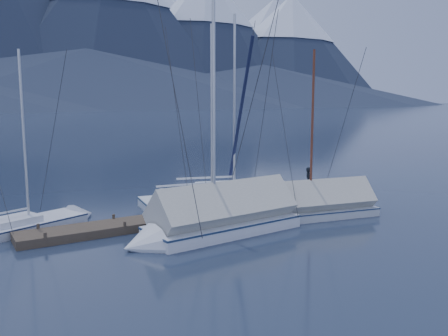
{
  "coord_description": "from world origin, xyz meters",
  "views": [
    {
      "loc": [
        -11.0,
        -16.3,
        5.34
      ],
      "look_at": [
        0.0,
        2.0,
        2.2
      ],
      "focal_mm": 38.0,
      "sensor_mm": 36.0,
      "label": 1
    }
  ],
  "objects_px": {
    "sailboat_open_mid": "(221,200)",
    "sailboat_open_left": "(39,224)",
    "person": "(309,182)",
    "sailboat_open_right": "(244,194)",
    "sailboat_covered_far": "(211,223)",
    "sailboat_covered_near": "(307,208)"
  },
  "relations": [
    {
      "from": "sailboat_open_mid",
      "to": "sailboat_open_left",
      "type": "bearing_deg",
      "value": -179.72
    },
    {
      "from": "sailboat_open_mid",
      "to": "person",
      "type": "height_order",
      "value": "sailboat_open_mid"
    },
    {
      "from": "sailboat_open_left",
      "to": "sailboat_open_right",
      "type": "bearing_deg",
      "value": 3.02
    },
    {
      "from": "sailboat_covered_far",
      "to": "person",
      "type": "distance_m",
      "value": 7.45
    },
    {
      "from": "sailboat_open_left",
      "to": "sailboat_covered_near",
      "type": "bearing_deg",
      "value": -22.65
    },
    {
      "from": "sailboat_open_right",
      "to": "sailboat_covered_near",
      "type": "xyz_separation_m",
      "value": [
        0.11,
        -5.05,
        0.23
      ]
    },
    {
      "from": "sailboat_open_left",
      "to": "sailboat_covered_near",
      "type": "xyz_separation_m",
      "value": [
        10.76,
        -4.49,
        0.27
      ]
    },
    {
      "from": "sailboat_open_mid",
      "to": "sailboat_covered_near",
      "type": "xyz_separation_m",
      "value": [
        1.84,
        -4.54,
        0.24
      ]
    },
    {
      "from": "sailboat_open_right",
      "to": "sailboat_covered_far",
      "type": "distance_m",
      "value": 7.31
    },
    {
      "from": "sailboat_open_left",
      "to": "sailboat_covered_far",
      "type": "height_order",
      "value": "sailboat_covered_far"
    },
    {
      "from": "sailboat_covered_near",
      "to": "sailboat_open_mid",
      "type": "bearing_deg",
      "value": 112.11
    },
    {
      "from": "sailboat_open_left",
      "to": "sailboat_open_mid",
      "type": "distance_m",
      "value": 8.92
    },
    {
      "from": "sailboat_open_left",
      "to": "sailboat_open_right",
      "type": "xyz_separation_m",
      "value": [
        10.66,
        0.56,
        0.05
      ]
    },
    {
      "from": "sailboat_open_left",
      "to": "sailboat_open_right",
      "type": "distance_m",
      "value": 10.67
    },
    {
      "from": "sailboat_covered_near",
      "to": "sailboat_covered_far",
      "type": "distance_m",
      "value": 5.15
    },
    {
      "from": "sailboat_open_mid",
      "to": "sailboat_covered_far",
      "type": "xyz_separation_m",
      "value": [
        -3.3,
        -4.77,
        0.34
      ]
    },
    {
      "from": "sailboat_open_left",
      "to": "sailboat_covered_far",
      "type": "relative_size",
      "value": 0.76
    },
    {
      "from": "sailboat_open_right",
      "to": "sailboat_open_left",
      "type": "bearing_deg",
      "value": -176.98
    },
    {
      "from": "sailboat_open_right",
      "to": "sailboat_covered_near",
      "type": "distance_m",
      "value": 5.06
    },
    {
      "from": "sailboat_covered_far",
      "to": "sailboat_open_left",
      "type": "bearing_deg",
      "value": 139.93
    },
    {
      "from": "sailboat_open_left",
      "to": "person",
      "type": "bearing_deg",
      "value": -10.66
    },
    {
      "from": "sailboat_open_right",
      "to": "sailboat_covered_near",
      "type": "bearing_deg",
      "value": -88.81
    }
  ]
}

